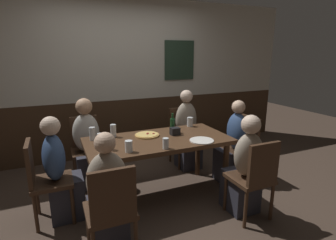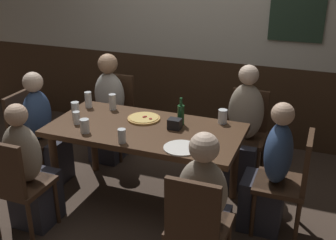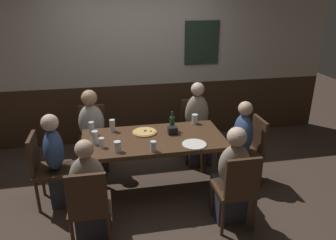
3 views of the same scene
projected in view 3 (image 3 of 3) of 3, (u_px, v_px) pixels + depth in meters
ground_plane at (154, 191)px, 4.07m from camera, size 12.00×12.00×0.00m
wall_back at (138, 63)px, 5.09m from camera, size 6.40×0.13×2.60m
dining_table at (153, 144)px, 3.83m from camera, size 1.67×0.83×0.74m
chair_right_far at (194, 126)px, 4.77m from camera, size 0.40×0.40×0.88m
chair_left_near at (89, 204)px, 3.00m from camera, size 0.40×0.40×0.88m
chair_head_west at (45, 166)px, 3.66m from camera, size 0.40×0.40×0.88m
chair_right_near at (237, 187)px, 3.26m from camera, size 0.40×0.40×0.88m
chair_head_east at (250, 147)px, 4.11m from camera, size 0.40×0.40×0.88m
chair_left_far at (93, 133)px, 4.51m from camera, size 0.40×0.40×0.88m
person_right_far at (197, 130)px, 4.62m from camera, size 0.34×0.37×1.19m
person_left_near at (90, 197)px, 3.16m from camera, size 0.34×0.37×1.11m
person_head_west at (60, 167)px, 3.70m from camera, size 0.37×0.34×1.12m
person_right_near at (231, 181)px, 3.42m from camera, size 0.34×0.37×1.11m
person_head_east at (238, 150)px, 4.09m from camera, size 0.37×0.34×1.12m
person_left_far at (93, 138)px, 4.36m from camera, size 0.34×0.37×1.16m
pizza at (145, 132)px, 3.92m from camera, size 0.30×0.30×0.03m
pint_glass_stout at (112, 126)px, 3.95m from camera, size 0.07×0.07×0.15m
pint_glass_pale at (153, 147)px, 3.46m from camera, size 0.06×0.06×0.12m
tumbler_water at (118, 147)px, 3.45m from camera, size 0.08×0.08×0.12m
pint_glass_amber at (92, 129)px, 3.88m from camera, size 0.07×0.07×0.15m
beer_glass_half at (195, 120)px, 4.19m from camera, size 0.08×0.08×0.13m
beer_glass_tall at (102, 143)px, 3.54m from camera, size 0.06×0.06×0.11m
highball_clear at (95, 138)px, 3.61m from camera, size 0.07×0.07×0.16m
beer_bottle_green at (172, 123)px, 3.97m from camera, size 0.06×0.06×0.25m
plate_white_large at (194, 144)px, 3.62m from camera, size 0.28×0.28×0.01m
condiment_caddy at (173, 130)px, 3.88m from camera, size 0.11×0.09×0.09m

